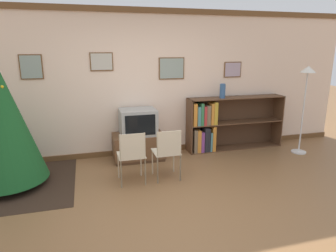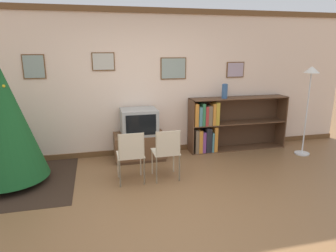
{
  "view_description": "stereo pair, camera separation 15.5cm",
  "coord_description": "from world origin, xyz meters",
  "px_view_note": "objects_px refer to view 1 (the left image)",
  "views": [
    {
      "loc": [
        -1.02,
        -3.33,
        2.01
      ],
      "look_at": [
        0.24,
        1.2,
        0.78
      ],
      "focal_mm": 32.0,
      "sensor_mm": 36.0,
      "label": 1
    },
    {
      "loc": [
        -0.87,
        -3.37,
        2.01
      ],
      "look_at": [
        0.24,
        1.2,
        0.78
      ],
      "focal_mm": 32.0,
      "sensor_mm": 36.0,
      "label": 2
    }
  ],
  "objects_px": {
    "christmas_tree": "(0,119)",
    "tv_console": "(139,147)",
    "bookshelf": "(218,125)",
    "standing_lamp": "(306,87)",
    "folding_chair_left": "(132,154)",
    "folding_chair_right": "(167,151)",
    "vase": "(223,91)",
    "television": "(138,122)"
  },
  "relations": [
    {
      "from": "folding_chair_left",
      "to": "vase",
      "type": "relative_size",
      "value": 2.93
    },
    {
      "from": "folding_chair_right",
      "to": "standing_lamp",
      "type": "bearing_deg",
      "value": 10.33
    },
    {
      "from": "tv_console",
      "to": "folding_chair_left",
      "type": "bearing_deg",
      "value": -105.15
    },
    {
      "from": "standing_lamp",
      "to": "folding_chair_left",
      "type": "bearing_deg",
      "value": -171.32
    },
    {
      "from": "television",
      "to": "vase",
      "type": "xyz_separation_m",
      "value": [
        1.68,
        0.08,
        0.49
      ]
    },
    {
      "from": "bookshelf",
      "to": "standing_lamp",
      "type": "height_order",
      "value": "standing_lamp"
    },
    {
      "from": "television",
      "to": "folding_chair_left",
      "type": "distance_m",
      "value": 1.08
    },
    {
      "from": "television",
      "to": "folding_chair_left",
      "type": "xyz_separation_m",
      "value": [
        -0.27,
        -1.01,
        -0.24
      ]
    },
    {
      "from": "tv_console",
      "to": "folding_chair_right",
      "type": "height_order",
      "value": "folding_chair_right"
    },
    {
      "from": "folding_chair_left",
      "to": "folding_chair_right",
      "type": "distance_m",
      "value": 0.55
    },
    {
      "from": "bookshelf",
      "to": "vase",
      "type": "xyz_separation_m",
      "value": [
        0.06,
        -0.04,
        0.69
      ]
    },
    {
      "from": "christmas_tree",
      "to": "bookshelf",
      "type": "relative_size",
      "value": 1.03
    },
    {
      "from": "bookshelf",
      "to": "tv_console",
      "type": "bearing_deg",
      "value": -176.13
    },
    {
      "from": "christmas_tree",
      "to": "bookshelf",
      "type": "height_order",
      "value": "christmas_tree"
    },
    {
      "from": "television",
      "to": "bookshelf",
      "type": "bearing_deg",
      "value": 3.96
    },
    {
      "from": "folding_chair_left",
      "to": "bookshelf",
      "type": "height_order",
      "value": "bookshelf"
    },
    {
      "from": "christmas_tree",
      "to": "folding_chair_right",
      "type": "height_order",
      "value": "christmas_tree"
    },
    {
      "from": "bookshelf",
      "to": "folding_chair_left",
      "type": "bearing_deg",
      "value": -149.35
    },
    {
      "from": "folding_chair_right",
      "to": "christmas_tree",
      "type": "bearing_deg",
      "value": 169.5
    },
    {
      "from": "bookshelf",
      "to": "vase",
      "type": "height_order",
      "value": "vase"
    },
    {
      "from": "christmas_tree",
      "to": "standing_lamp",
      "type": "distance_m",
      "value": 5.2
    },
    {
      "from": "christmas_tree",
      "to": "vase",
      "type": "relative_size",
      "value": 7.37
    },
    {
      "from": "folding_chair_left",
      "to": "standing_lamp",
      "type": "distance_m",
      "value": 3.52
    },
    {
      "from": "folding_chair_left",
      "to": "bookshelf",
      "type": "bearing_deg",
      "value": 30.65
    },
    {
      "from": "christmas_tree",
      "to": "television",
      "type": "height_order",
      "value": "christmas_tree"
    },
    {
      "from": "television",
      "to": "folding_chair_left",
      "type": "relative_size",
      "value": 0.78
    },
    {
      "from": "tv_console",
      "to": "folding_chair_left",
      "type": "xyz_separation_m",
      "value": [
        -0.27,
        -1.02,
        0.23
      ]
    },
    {
      "from": "vase",
      "to": "television",
      "type": "bearing_deg",
      "value": -177.43
    },
    {
      "from": "tv_console",
      "to": "standing_lamp",
      "type": "xyz_separation_m",
      "value": [
        3.11,
        -0.5,
        1.05
      ]
    },
    {
      "from": "christmas_tree",
      "to": "tv_console",
      "type": "distance_m",
      "value": 2.3
    },
    {
      "from": "folding_chair_left",
      "to": "vase",
      "type": "xyz_separation_m",
      "value": [
        1.96,
        1.09,
        0.73
      ]
    },
    {
      "from": "bookshelf",
      "to": "vase",
      "type": "bearing_deg",
      "value": -32.83
    },
    {
      "from": "bookshelf",
      "to": "standing_lamp",
      "type": "bearing_deg",
      "value": -22.23
    },
    {
      "from": "folding_chair_right",
      "to": "vase",
      "type": "xyz_separation_m",
      "value": [
        1.41,
        1.09,
        0.73
      ]
    },
    {
      "from": "folding_chair_right",
      "to": "bookshelf",
      "type": "xyz_separation_m",
      "value": [
        1.35,
        1.12,
        0.04
      ]
    },
    {
      "from": "folding_chair_left",
      "to": "vase",
      "type": "height_order",
      "value": "vase"
    },
    {
      "from": "television",
      "to": "standing_lamp",
      "type": "height_order",
      "value": "standing_lamp"
    },
    {
      "from": "folding_chair_left",
      "to": "standing_lamp",
      "type": "xyz_separation_m",
      "value": [
        3.39,
        0.52,
        0.82
      ]
    },
    {
      "from": "christmas_tree",
      "to": "tv_console",
      "type": "xyz_separation_m",
      "value": [
        2.08,
        0.58,
        -0.79
      ]
    },
    {
      "from": "vase",
      "to": "standing_lamp",
      "type": "bearing_deg",
      "value": -21.77
    },
    {
      "from": "folding_chair_left",
      "to": "standing_lamp",
      "type": "bearing_deg",
      "value": 8.68
    },
    {
      "from": "tv_console",
      "to": "folding_chair_right",
      "type": "relative_size",
      "value": 1.12
    }
  ]
}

